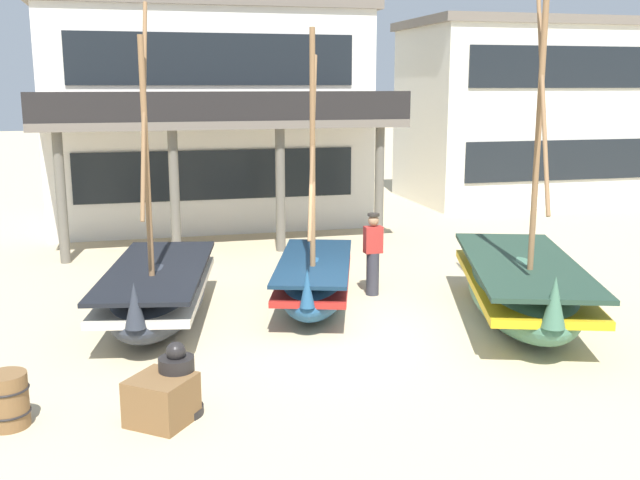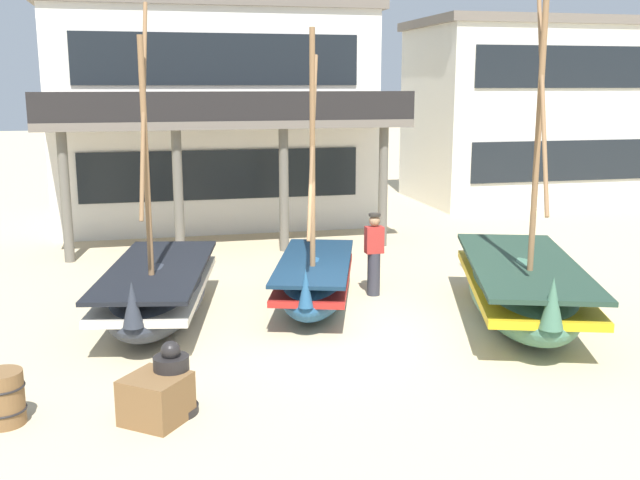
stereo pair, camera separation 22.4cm
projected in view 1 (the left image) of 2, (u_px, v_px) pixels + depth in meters
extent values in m
plane|color=#CCB78E|center=(334.00, 329.00, 12.99)|extent=(120.00, 120.00, 0.00)
ellipsoid|color=#23517A|center=(315.00, 283.00, 14.20)|extent=(2.40, 4.06, 0.94)
cube|color=red|center=(315.00, 278.00, 14.17)|extent=(2.36, 3.92, 0.11)
cube|color=#132C43|center=(314.00, 262.00, 14.11)|extent=(2.41, 4.00, 0.07)
cone|color=#23517A|center=(307.00, 288.00, 12.30)|extent=(0.32, 0.32, 0.66)
cylinder|color=olive|center=(313.00, 158.00, 13.22)|extent=(0.10, 0.10, 4.52)
cylinder|color=olive|center=(313.00, 145.00, 13.17)|extent=(0.58, 1.65, 3.19)
cube|color=olive|center=(315.00, 263.00, 14.41)|extent=(1.22, 0.52, 0.06)
ellipsoid|color=#427056|center=(521.00, 291.00, 13.36)|extent=(3.27, 5.29, 1.12)
cube|color=gold|center=(522.00, 283.00, 13.33)|extent=(3.23, 5.11, 0.13)
cube|color=#243D2F|center=(523.00, 263.00, 13.26)|extent=(3.29, 5.21, 0.08)
cone|color=#427056|center=(554.00, 302.00, 10.93)|extent=(0.46, 0.46, 0.79)
cylinder|color=olive|center=(538.00, 133.00, 12.16)|extent=(0.10, 0.10, 5.28)
cylinder|color=olive|center=(542.00, 73.00, 11.96)|extent=(0.74, 2.07, 4.35)
cube|color=olive|center=(518.00, 265.00, 13.65)|extent=(1.68, 0.69, 0.06)
ellipsoid|color=#2D333D|center=(158.00, 295.00, 13.30)|extent=(2.44, 4.70, 1.02)
cube|color=silver|center=(158.00, 288.00, 13.27)|extent=(2.42, 4.52, 0.12)
cube|color=black|center=(157.00, 269.00, 13.20)|extent=(2.47, 4.62, 0.07)
cone|color=#2D333D|center=(135.00, 305.00, 11.11)|extent=(0.38, 0.38, 0.71)
cylinder|color=olive|center=(147.00, 168.00, 12.27)|extent=(0.10, 0.10, 4.28)
cylinder|color=olive|center=(144.00, 110.00, 12.07)|extent=(0.31, 1.28, 3.51)
cube|color=olive|center=(160.00, 271.00, 13.55)|extent=(1.54, 0.45, 0.06)
cylinder|color=#33333D|center=(373.00, 274.00, 15.03)|extent=(0.26, 0.26, 0.88)
cube|color=#B22D28|center=(373.00, 240.00, 14.89)|extent=(0.36, 0.22, 0.54)
sphere|color=#A87A56|center=(373.00, 221.00, 14.81)|extent=(0.22, 0.22, 0.22)
cylinder|color=#2D2823|center=(374.00, 215.00, 14.78)|extent=(0.24, 0.24, 0.05)
cylinder|color=black|center=(178.00, 410.00, 9.67)|extent=(0.66, 0.66, 0.10)
cylinder|color=black|center=(177.00, 382.00, 9.59)|extent=(0.46, 0.46, 0.68)
sphere|color=black|center=(176.00, 351.00, 9.50)|extent=(0.25, 0.25, 0.25)
cylinder|color=brown|center=(7.00, 400.00, 9.25)|extent=(0.52, 0.52, 0.70)
torus|color=black|center=(6.00, 389.00, 9.22)|extent=(0.56, 0.56, 0.03)
torus|color=black|center=(8.00, 412.00, 9.29)|extent=(0.56, 0.56, 0.03)
cube|color=brown|center=(162.00, 400.00, 9.38)|extent=(1.01, 1.01, 0.60)
cube|color=white|center=(206.00, 119.00, 23.00)|extent=(9.23, 5.53, 6.27)
cube|color=#70665B|center=(202.00, 9.00, 22.32)|extent=(9.60, 5.75, 0.30)
cube|color=black|center=(217.00, 175.00, 20.65)|extent=(7.76, 0.06, 1.38)
cube|color=black|center=(214.00, 59.00, 20.00)|extent=(7.76, 0.06, 1.38)
cube|color=#70665B|center=(222.00, 123.00, 19.03)|extent=(9.23, 2.81, 0.20)
cylinder|color=#666056|center=(61.00, 198.00, 17.49)|extent=(0.24, 0.24, 3.14)
cylinder|color=#666056|center=(175.00, 194.00, 18.13)|extent=(0.24, 0.24, 3.14)
cylinder|color=#666056|center=(280.00, 190.00, 18.76)|extent=(0.24, 0.24, 3.14)
cylinder|color=#666056|center=(379.00, 187.00, 19.40)|extent=(0.24, 0.24, 3.14)
cube|color=black|center=(228.00, 106.00, 17.66)|extent=(9.23, 0.08, 0.70)
cube|color=silver|center=(524.00, 116.00, 27.12)|extent=(8.26, 5.11, 6.13)
cube|color=#70665B|center=(529.00, 25.00, 26.45)|extent=(8.59, 5.31, 0.30)
cube|color=black|center=(560.00, 160.00, 24.96)|extent=(6.94, 0.06, 1.35)
cube|color=black|center=(567.00, 67.00, 24.32)|extent=(6.94, 0.06, 1.35)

